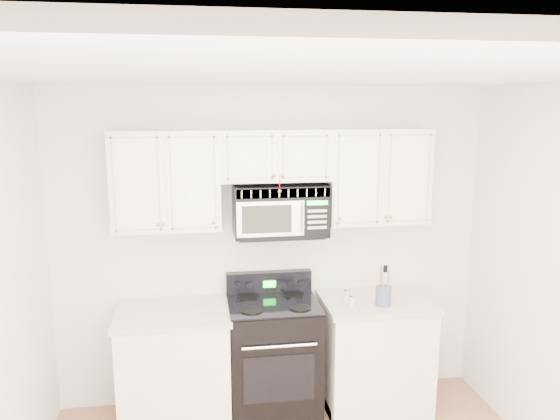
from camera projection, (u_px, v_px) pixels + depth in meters
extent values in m
cube|color=silver|center=(322.00, 74.00, 2.53)|extent=(3.50, 3.50, 0.01)
cube|color=silver|center=(272.00, 247.00, 4.48)|extent=(3.50, 0.01, 2.60)
cube|color=white|center=(175.00, 369.00, 4.22)|extent=(0.82, 0.63, 0.88)
cube|color=beige|center=(173.00, 313.00, 4.13)|extent=(0.86, 0.65, 0.04)
cube|color=black|center=(177.00, 412.00, 4.34)|extent=(0.82, 0.55, 0.10)
cube|color=white|center=(374.00, 355.00, 4.46)|extent=(0.82, 0.63, 0.88)
cube|color=beige|center=(376.00, 302.00, 4.37)|extent=(0.86, 0.65, 0.04)
cube|color=black|center=(371.00, 396.00, 4.58)|extent=(0.82, 0.55, 0.10)
cube|color=black|center=(273.00, 359.00, 4.35)|extent=(0.70, 0.60, 0.92)
cube|color=black|center=(279.00, 379.00, 4.05)|extent=(0.54, 0.01, 0.37)
cylinder|color=silver|center=(280.00, 347.00, 3.98)|extent=(0.55, 0.02, 0.02)
cube|color=black|center=(273.00, 304.00, 4.26)|extent=(0.70, 0.60, 0.02)
cube|color=black|center=(269.00, 282.00, 4.49)|extent=(0.70, 0.08, 0.18)
cube|color=#0BFE22|center=(269.00, 284.00, 4.45)|extent=(0.10, 0.00, 0.06)
cube|color=white|center=(166.00, 180.00, 4.08)|extent=(0.80, 0.33, 0.75)
cube|color=white|center=(377.00, 176.00, 4.33)|extent=(0.80, 0.33, 0.75)
cube|color=white|center=(274.00, 155.00, 4.17)|extent=(0.84, 0.33, 0.39)
sphere|color=#BD7A38|center=(164.00, 224.00, 3.95)|extent=(0.03, 0.03, 0.03)
sphere|color=#BD7A38|center=(214.00, 223.00, 4.01)|extent=(0.03, 0.03, 0.03)
sphere|color=#BD7A38|center=(340.00, 219.00, 4.15)|extent=(0.03, 0.03, 0.03)
sphere|color=#BD7A38|center=(386.00, 217.00, 4.20)|extent=(0.03, 0.03, 0.03)
sphere|color=#BD7A38|center=(274.00, 176.00, 4.01)|extent=(0.03, 0.03, 0.03)
sphere|color=#BD7A38|center=(282.00, 176.00, 4.02)|extent=(0.03, 0.03, 0.03)
cylinder|color=#B60915|center=(280.00, 183.00, 4.03)|extent=(0.01, 0.00, 0.11)
sphere|color=#BD7A38|center=(280.00, 191.00, 4.04)|extent=(0.04, 0.04, 0.04)
cube|color=black|center=(280.00, 210.00, 4.24)|extent=(0.72, 0.36, 0.40)
cube|color=#B8B593|center=(284.00, 193.00, 4.04)|extent=(0.70, 0.01, 0.07)
cube|color=#B6B6B6|center=(271.00, 219.00, 4.05)|extent=(0.51, 0.01, 0.27)
cube|color=black|center=(267.00, 219.00, 4.04)|extent=(0.37, 0.01, 0.21)
cube|color=black|center=(317.00, 218.00, 4.11)|extent=(0.20, 0.01, 0.27)
cube|color=#0BFE22|center=(317.00, 203.00, 4.08)|extent=(0.16, 0.00, 0.03)
cylinder|color=silver|center=(303.00, 219.00, 4.06)|extent=(0.02, 0.02, 0.23)
cylinder|color=#485275|center=(383.00, 296.00, 4.23)|extent=(0.12, 0.12, 0.15)
cylinder|color=olive|center=(388.00, 286.00, 4.22)|extent=(0.01, 0.01, 0.26)
cylinder|color=black|center=(380.00, 284.00, 4.23)|extent=(0.01, 0.01, 0.28)
cylinder|color=olive|center=(383.00, 286.00, 4.18)|extent=(0.01, 0.01, 0.30)
cylinder|color=black|center=(388.00, 286.00, 4.22)|extent=(0.01, 0.01, 0.26)
cylinder|color=olive|center=(380.00, 284.00, 4.23)|extent=(0.01, 0.01, 0.28)
cylinder|color=silver|center=(352.00, 302.00, 4.20)|extent=(0.04, 0.04, 0.08)
cylinder|color=silver|center=(352.00, 296.00, 4.19)|extent=(0.04, 0.04, 0.02)
cylinder|color=silver|center=(347.00, 296.00, 4.31)|extent=(0.04, 0.04, 0.09)
cylinder|color=silver|center=(347.00, 290.00, 4.30)|extent=(0.04, 0.04, 0.02)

